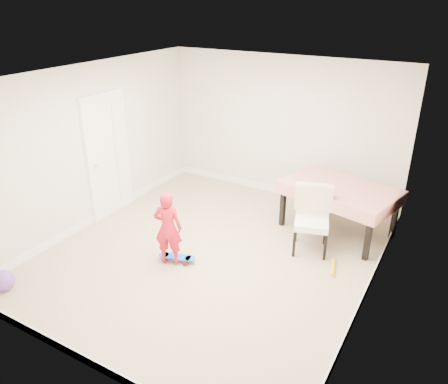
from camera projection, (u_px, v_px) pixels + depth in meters
The scene contains 17 objects.
ground at pixel (212, 253), 6.54m from camera, with size 5.00×5.00×0.00m, color tan.
ceiling at pixel (209, 78), 5.46m from camera, with size 4.50×5.00×0.04m, color white.
wall_back at pixel (282, 128), 7.95m from camera, with size 4.50×0.04×2.60m, color beige.
wall_front at pixel (70, 260), 4.04m from camera, with size 4.50×0.04×2.60m, color beige.
wall_left at pixel (92, 147), 7.01m from camera, with size 0.04×5.00×2.60m, color beige.
wall_right at pixel (377, 209), 4.98m from camera, with size 0.04×5.00×2.60m, color beige.
door at pixel (108, 157), 7.35m from camera, with size 0.10×0.94×2.11m, color white.
baseboard_back at pixel (278, 190), 8.47m from camera, with size 4.50×0.02×0.12m, color white.
baseboard_front at pixel (87, 360), 4.55m from camera, with size 4.50×0.02×0.12m, color white.
baseboard_left at pixel (101, 215), 7.53m from camera, with size 0.02×5.00×0.12m, color white.
baseboard_right at pixel (363, 297), 5.49m from camera, with size 0.02×5.00×0.12m, color white.
dining_table at pixel (338, 209), 6.98m from camera, with size 1.70×1.07×0.80m, color red, non-canonical shape.
dining_chair at pixel (312, 221), 6.41m from camera, with size 0.55×0.63×1.00m, color silver, non-canonical shape.
skateboard at pixel (177, 259), 6.32m from camera, with size 0.55×0.20×0.08m, color blue, non-canonical shape.
child at pixel (168, 230), 6.07m from camera, with size 0.39×0.26×1.08m, color red.
balloon at pixel (3, 281), 5.67m from camera, with size 0.28×0.28×0.28m, color #6F47AB.
foam_toy at pixel (333, 267), 6.14m from camera, with size 0.06×0.06×0.40m, color yellow.
Camera 1 is at (2.94, -4.72, 3.55)m, focal length 35.00 mm.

